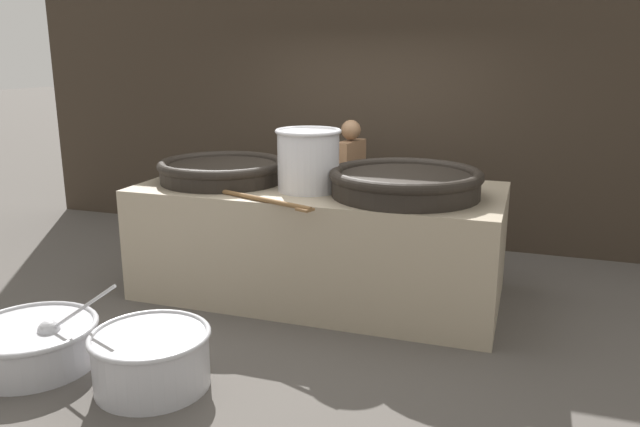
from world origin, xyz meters
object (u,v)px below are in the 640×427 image
at_px(giant_wok_far, 405,181).
at_px(prep_bowl_meat, 151,357).
at_px(prep_bowl_vegetables, 33,343).
at_px(stock_pot, 308,159).
at_px(giant_wok_near, 222,170).
at_px(cook, 349,184).

relative_size(giant_wok_far, prep_bowl_meat, 1.60).
relative_size(giant_wok_far, prep_bowl_vegetables, 1.08).
bearing_deg(prep_bowl_vegetables, prep_bowl_meat, 1.28).
distance_m(stock_pot, prep_bowl_meat, 2.18).
bearing_deg(prep_bowl_meat, giant_wok_far, 54.52).
relative_size(giant_wok_near, prep_bowl_vegetables, 1.00).
distance_m(giant_wok_near, stock_pot, 0.95).
relative_size(stock_pot, prep_bowl_meat, 0.71).
xyz_separation_m(stock_pot, prep_bowl_vegetables, (-1.47, -1.84, -1.14)).
bearing_deg(giant_wok_near, prep_bowl_vegetables, -105.67).
bearing_deg(stock_pot, prep_bowl_vegetables, -128.66).
height_order(giant_wok_near, stock_pot, stock_pot).
relative_size(giant_wok_far, cook, 0.86).
xyz_separation_m(stock_pot, prep_bowl_meat, (-0.48, -1.82, -1.10)).
distance_m(giant_wok_far, prep_bowl_vegetables, 3.17).
bearing_deg(cook, giant_wok_near, 63.57).
height_order(stock_pot, cook, stock_pot).
height_order(giant_wok_far, prep_bowl_meat, giant_wok_far).
relative_size(giant_wok_near, cook, 0.79).
relative_size(stock_pot, prep_bowl_vegetables, 0.48).
distance_m(cook, prep_bowl_vegetables, 3.55).
bearing_deg(prep_bowl_vegetables, giant_wok_far, 39.25).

